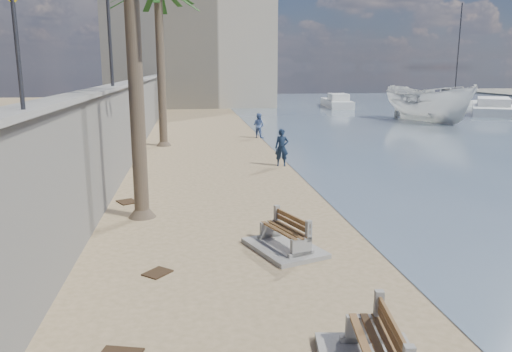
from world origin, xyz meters
TOP-DOWN VIEW (x-y plane):
  - ground_plane at (0.00, 0.00)m, footprint 140.00×140.00m
  - seawall at (-5.20, 20.00)m, footprint 0.45×70.00m
  - wall_cap at (-5.20, 20.00)m, footprint 0.80×70.00m
  - end_building at (-2.00, 52.00)m, footprint 18.00×12.00m
  - bench_far at (-0.20, 4.12)m, footprint 1.94×2.31m
  - pedestrian_sign at (-5.00, 1.50)m, footprint 0.78×0.07m
  - person_a at (1.64, 14.42)m, footprint 0.76×0.59m
  - person_b at (1.87, 23.53)m, footprint 1.02×0.99m
  - boat_cruiser at (16.62, 30.94)m, footprint 4.30×4.36m
  - yacht_near at (26.74, 38.12)m, footprint 9.24×12.37m
  - yacht_far at (13.79, 46.82)m, footprint 3.34×8.63m
  - sailboat_west at (26.98, 45.69)m, footprint 6.21×2.28m
  - debris_c at (-4.44, 9.06)m, footprint 0.78×0.84m
  - debris_d at (-3.13, 3.11)m, footprint 0.68×0.69m

SIDE VIEW (x-z plane):
  - ground_plane at x=0.00m, z-range 0.00..0.00m
  - debris_c at x=-4.44m, z-range 0.00..0.03m
  - debris_d at x=-3.13m, z-range 0.00..0.03m
  - yacht_near at x=26.74m, z-range -0.40..1.10m
  - yacht_far at x=13.79m, z-range -0.40..1.10m
  - bench_far at x=-0.20m, z-range -0.05..0.77m
  - sailboat_west at x=26.98m, z-range -5.20..5.95m
  - person_b at x=1.87m, z-range 0.00..1.68m
  - person_a at x=1.64m, z-range 0.00..1.88m
  - boat_cruiser at x=16.62m, z-range -0.40..3.58m
  - seawall at x=-5.20m, z-range 0.00..3.50m
  - wall_cap at x=-5.20m, z-range 3.49..3.61m
  - pedestrian_sign at x=-5.00m, z-range 3.95..6.35m
  - end_building at x=-2.00m, z-range 0.00..14.00m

